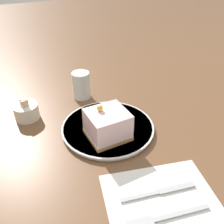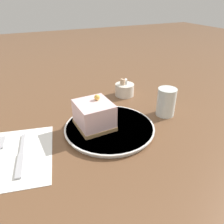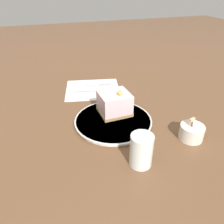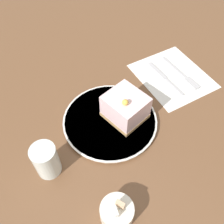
{
  "view_description": "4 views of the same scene",
  "coord_description": "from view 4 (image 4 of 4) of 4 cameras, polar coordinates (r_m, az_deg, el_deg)",
  "views": [
    {
      "loc": [
        -0.52,
        0.26,
        0.46
      ],
      "look_at": [
        -0.0,
        0.03,
        0.07
      ],
      "focal_mm": 40.0,
      "sensor_mm": 36.0,
      "label": 1
    },
    {
      "loc": [
        -0.21,
        -0.46,
        0.37
      ],
      "look_at": [
        0.03,
        0.06,
        0.05
      ],
      "focal_mm": 35.0,
      "sensor_mm": 36.0,
      "label": 2
    },
    {
      "loc": [
        0.61,
        -0.16,
        0.43
      ],
      "look_at": [
        0.02,
        0.03,
        0.05
      ],
      "focal_mm": 35.0,
      "sensor_mm": 36.0,
      "label": 3
    },
    {
      "loc": [
        0.28,
        0.36,
        0.59
      ],
      "look_at": [
        0.01,
        0.04,
        0.05
      ],
      "focal_mm": 40.0,
      "sensor_mm": 36.0,
      "label": 4
    }
  ],
  "objects": [
    {
      "name": "cake_slice",
      "position": [
        0.69,
        3.07,
        1.08
      ],
      "size": [
        0.1,
        0.11,
        0.09
      ],
      "rotation": [
        0.0,
        0.0,
        0.06
      ],
      "color": "#AD8451",
      "rests_on": "plate"
    },
    {
      "name": "plate",
      "position": [
        0.72,
        -0.46,
        -1.98
      ],
      "size": [
        0.27,
        0.27,
        0.01
      ],
      "color": "silver",
      "rests_on": "ground_plane"
    },
    {
      "name": "ground_plane",
      "position": [
        0.74,
        -1.81,
        -0.1
      ],
      "size": [
        4.0,
        4.0,
        0.0
      ],
      "primitive_type": "plane",
      "color": "brown"
    },
    {
      "name": "sugar_bowl",
      "position": [
        0.59,
        1.12,
        -21.94
      ],
      "size": [
        0.07,
        0.07,
        0.07
      ],
      "color": "silver",
      "rests_on": "ground_plane"
    },
    {
      "name": "napkin",
      "position": [
        0.87,
        13.64,
        8.03
      ],
      "size": [
        0.26,
        0.28,
        0.0
      ],
      "rotation": [
        0.0,
        0.0,
        -0.21
      ],
      "color": "white",
      "rests_on": "ground_plane"
    },
    {
      "name": "drinking_glass",
      "position": [
        0.63,
        -14.82,
        -10.62
      ],
      "size": [
        0.06,
        0.06,
        0.09
      ],
      "color": "silver",
      "rests_on": "ground_plane"
    },
    {
      "name": "knife",
      "position": [
        0.86,
        11.42,
        8.24
      ],
      "size": [
        0.04,
        0.17,
        0.0
      ],
      "rotation": [
        0.0,
        0.0,
        -0.16
      ],
      "color": "#B2B2B7",
      "rests_on": "napkin"
    },
    {
      "name": "fork",
      "position": [
        0.87,
        15.89,
        8.15
      ],
      "size": [
        0.04,
        0.18,
        0.0
      ],
      "rotation": [
        0.0,
        0.0,
        -0.16
      ],
      "color": "#B2B2B7",
      "rests_on": "napkin"
    }
  ]
}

